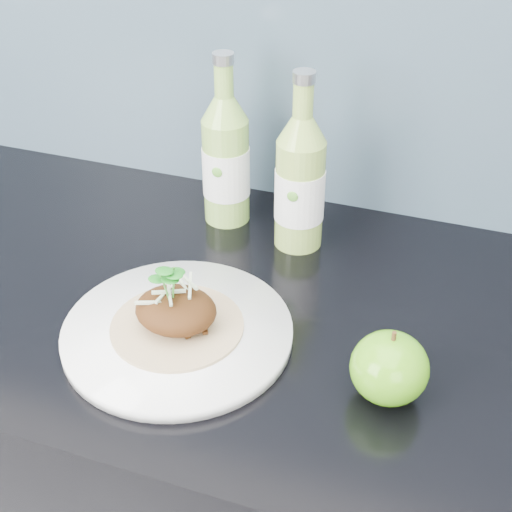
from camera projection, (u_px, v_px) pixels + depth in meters
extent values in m
cube|color=black|center=(238.00, 507.00, 1.20)|extent=(4.00, 0.60, 0.90)
cylinder|color=white|center=(178.00, 332.00, 0.87)|extent=(0.31, 0.31, 0.02)
cylinder|color=#A1835C|center=(177.00, 326.00, 0.86)|extent=(0.16, 0.16, 0.00)
ellipsoid|color=#4B280E|center=(176.00, 310.00, 0.85)|extent=(0.10, 0.08, 0.04)
ellipsoid|color=#378B0F|center=(389.00, 368.00, 0.77)|extent=(0.10, 0.10, 0.08)
cylinder|color=#472D14|center=(394.00, 337.00, 0.74)|extent=(0.01, 0.00, 0.01)
cylinder|color=#88B74C|center=(226.00, 171.00, 1.06)|extent=(0.07, 0.07, 0.16)
cone|color=#88B74C|center=(224.00, 109.00, 1.00)|extent=(0.07, 0.07, 0.04)
cylinder|color=#88B74C|center=(224.00, 80.00, 0.98)|extent=(0.03, 0.03, 0.05)
cylinder|color=silver|center=(223.00, 58.00, 0.96)|extent=(0.03, 0.03, 0.01)
cylinder|color=white|center=(226.00, 171.00, 1.05)|extent=(0.08, 0.08, 0.07)
ellipsoid|color=#59A533|center=(217.00, 172.00, 1.02)|extent=(0.02, 0.00, 0.02)
cylinder|color=#91B64C|center=(299.00, 194.00, 1.00)|extent=(0.09, 0.09, 0.16)
cone|color=#91B64C|center=(302.00, 129.00, 0.94)|extent=(0.07, 0.07, 0.04)
cylinder|color=#91B64C|center=(303.00, 100.00, 0.92)|extent=(0.03, 0.03, 0.05)
cylinder|color=silver|center=(304.00, 77.00, 0.90)|extent=(0.03, 0.03, 0.01)
cylinder|color=white|center=(299.00, 194.00, 1.00)|extent=(0.09, 0.09, 0.07)
ellipsoid|color=#59A533|center=(292.00, 197.00, 0.96)|extent=(0.02, 0.00, 0.02)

